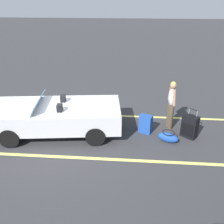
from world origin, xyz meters
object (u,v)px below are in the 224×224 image
at_px(suitcase_medium_bright, 146,124).
at_px(traveler_person, 171,102).
at_px(duffel_bag, 168,137).
at_px(convertible_car, 50,116).
at_px(suitcase_large_black, 190,127).

distance_m(suitcase_medium_bright, traveler_person, 1.11).
bearing_deg(duffel_bag, suitcase_medium_bright, -37.07).
xyz_separation_m(convertible_car, traveler_person, (-3.93, -0.65, 0.34)).
height_order(convertible_car, suitcase_large_black, convertible_car).
distance_m(suitcase_large_black, suitcase_medium_bright, 1.38).
xyz_separation_m(suitcase_large_black, duffel_bag, (0.69, 0.35, -0.21)).
xyz_separation_m(convertible_car, duffel_bag, (-3.78, 0.28, -0.43)).
bearing_deg(suitcase_large_black, duffel_bag, -24.26).
relative_size(suitcase_large_black, traveler_person, 0.58).
bearing_deg(duffel_bag, suitcase_large_black, -153.33).
relative_size(suitcase_large_black, suitcase_medium_bright, 1.54).
bearing_deg(suitcase_medium_bright, duffel_bag, -102.51).
bearing_deg(convertible_car, duffel_bag, 168.78).
xyz_separation_m(convertible_car, suitcase_medium_bright, (-3.11, -0.23, -0.28)).
height_order(suitcase_large_black, duffel_bag, suitcase_large_black).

